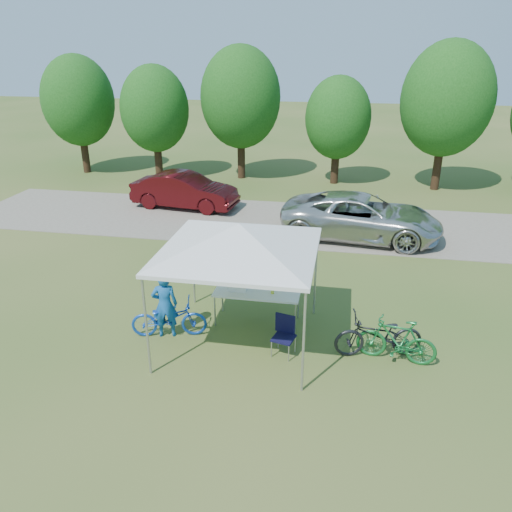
{
  "coord_description": "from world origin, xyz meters",
  "views": [
    {
      "loc": [
        2.04,
        -9.2,
        6.02
      ],
      "look_at": [
        -0.02,
        2.0,
        1.18
      ],
      "focal_mm": 35.0,
      "sensor_mm": 36.0,
      "label": 1
    }
  ],
  "objects_px": {
    "bike_dark": "(379,335)",
    "bike_green": "(396,340)",
    "bike_blue": "(169,318)",
    "cooler": "(238,283)",
    "folding_table": "(257,293)",
    "sedan": "(185,191)",
    "folding_chair": "(284,332)",
    "minivan": "(361,217)",
    "cyclist": "(165,305)"
  },
  "relations": [
    {
      "from": "folding_table",
      "to": "cooler",
      "type": "bearing_deg",
      "value": 180.0
    },
    {
      "from": "bike_green",
      "to": "bike_dark",
      "type": "xyz_separation_m",
      "value": [
        -0.34,
        0.13,
        0.0
      ]
    },
    {
      "from": "bike_dark",
      "to": "bike_blue",
      "type": "bearing_deg",
      "value": -103.48
    },
    {
      "from": "sedan",
      "to": "folding_chair",
      "type": "bearing_deg",
      "value": -144.04
    },
    {
      "from": "bike_green",
      "to": "cooler",
      "type": "bearing_deg",
      "value": -97.64
    },
    {
      "from": "folding_chair",
      "to": "bike_blue",
      "type": "relative_size",
      "value": 0.51
    },
    {
      "from": "folding_table",
      "to": "cooler",
      "type": "distance_m",
      "value": 0.5
    },
    {
      "from": "bike_blue",
      "to": "minivan",
      "type": "height_order",
      "value": "minivan"
    },
    {
      "from": "folding_table",
      "to": "bike_blue",
      "type": "relative_size",
      "value": 1.18
    },
    {
      "from": "bike_green",
      "to": "folding_chair",
      "type": "bearing_deg",
      "value": -78.73
    },
    {
      "from": "bike_green",
      "to": "bike_dark",
      "type": "bearing_deg",
      "value": -101.57
    },
    {
      "from": "bike_blue",
      "to": "bike_dark",
      "type": "distance_m",
      "value": 4.54
    },
    {
      "from": "cyclist",
      "to": "minivan",
      "type": "relative_size",
      "value": 0.29
    },
    {
      "from": "bike_blue",
      "to": "bike_dark",
      "type": "bearing_deg",
      "value": -103.26
    },
    {
      "from": "cooler",
      "to": "sedan",
      "type": "relative_size",
      "value": 0.11
    },
    {
      "from": "cooler",
      "to": "sedan",
      "type": "distance_m",
      "value": 9.15
    },
    {
      "from": "bike_green",
      "to": "bike_dark",
      "type": "relative_size",
      "value": 0.87
    },
    {
      "from": "cooler",
      "to": "bike_green",
      "type": "distance_m",
      "value": 3.7
    },
    {
      "from": "cooler",
      "to": "bike_dark",
      "type": "relative_size",
      "value": 0.24
    },
    {
      "from": "bike_dark",
      "to": "folding_chair",
      "type": "bearing_deg",
      "value": -97.09
    },
    {
      "from": "folding_chair",
      "to": "cooler",
      "type": "xyz_separation_m",
      "value": [
        -1.24,
        1.13,
        0.47
      ]
    },
    {
      "from": "folding_chair",
      "to": "sedan",
      "type": "xyz_separation_m",
      "value": [
        -5.19,
        9.38,
        0.21
      ]
    },
    {
      "from": "folding_table",
      "to": "bike_dark",
      "type": "xyz_separation_m",
      "value": [
        2.72,
        -0.9,
        -0.28
      ]
    },
    {
      "from": "bike_dark",
      "to": "sedan",
      "type": "distance_m",
      "value": 11.6
    },
    {
      "from": "folding_chair",
      "to": "sedan",
      "type": "distance_m",
      "value": 10.72
    },
    {
      "from": "folding_table",
      "to": "bike_blue",
      "type": "height_order",
      "value": "bike_blue"
    },
    {
      "from": "cyclist",
      "to": "bike_green",
      "type": "xyz_separation_m",
      "value": [
        4.95,
        -0.08,
        -0.29
      ]
    },
    {
      "from": "bike_green",
      "to": "sedan",
      "type": "distance_m",
      "value": 11.91
    },
    {
      "from": "folding_table",
      "to": "sedan",
      "type": "height_order",
      "value": "sedan"
    },
    {
      "from": "cooler",
      "to": "minivan",
      "type": "bearing_deg",
      "value": 64.73
    },
    {
      "from": "bike_green",
      "to": "minivan",
      "type": "relative_size",
      "value": 0.31
    },
    {
      "from": "folding_chair",
      "to": "cyclist",
      "type": "height_order",
      "value": "cyclist"
    },
    {
      "from": "bike_dark",
      "to": "cooler",
      "type": "bearing_deg",
      "value": -119.75
    },
    {
      "from": "cyclist",
      "to": "folding_table",
      "type": "bearing_deg",
      "value": -169.79
    },
    {
      "from": "minivan",
      "to": "folding_chair",
      "type": "bearing_deg",
      "value": 173.25
    },
    {
      "from": "folding_table",
      "to": "bike_green",
      "type": "relative_size",
      "value": 1.22
    },
    {
      "from": "folding_table",
      "to": "bike_dark",
      "type": "bearing_deg",
      "value": -18.31
    },
    {
      "from": "folding_chair",
      "to": "minivan",
      "type": "relative_size",
      "value": 0.16
    },
    {
      "from": "folding_table",
      "to": "cyclist",
      "type": "relative_size",
      "value": 1.27
    },
    {
      "from": "folding_chair",
      "to": "bike_blue",
      "type": "height_order",
      "value": "bike_blue"
    },
    {
      "from": "cooler",
      "to": "bike_dark",
      "type": "distance_m",
      "value": 3.34
    },
    {
      "from": "cooler",
      "to": "cyclist",
      "type": "relative_size",
      "value": 0.29
    },
    {
      "from": "bike_dark",
      "to": "bike_green",
      "type": "bearing_deg",
      "value": 55.88
    },
    {
      "from": "cooler",
      "to": "cyclist",
      "type": "height_order",
      "value": "cyclist"
    },
    {
      "from": "folding_table",
      "to": "cooler",
      "type": "relative_size",
      "value": 4.43
    },
    {
      "from": "cyclist",
      "to": "folding_chair",
      "type": "bearing_deg",
      "value": 159.56
    },
    {
      "from": "folding_chair",
      "to": "bike_green",
      "type": "bearing_deg",
      "value": 16.65
    },
    {
      "from": "folding_chair",
      "to": "bike_green",
      "type": "xyz_separation_m",
      "value": [
        2.28,
        0.11,
        -0.01
      ]
    },
    {
      "from": "bike_green",
      "to": "folding_table",
      "type": "bearing_deg",
      "value": -99.89
    },
    {
      "from": "folding_table",
      "to": "minivan",
      "type": "height_order",
      "value": "minivan"
    }
  ]
}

